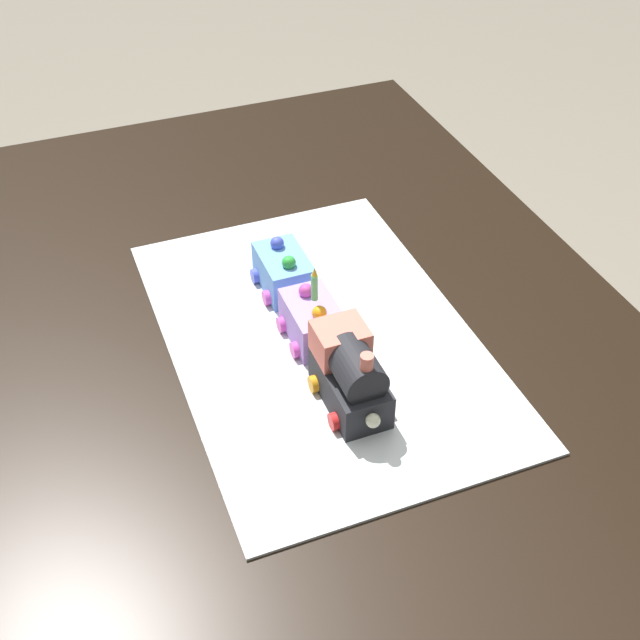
{
  "coord_description": "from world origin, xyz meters",
  "views": [
    {
      "loc": [
        -0.81,
        0.26,
        1.5
      ],
      "look_at": [
        -0.01,
        -0.05,
        0.77
      ],
      "focal_mm": 47.0,
      "sensor_mm": 36.0,
      "label": 1
    }
  ],
  "objects_px": {
    "cake_locomotive": "(350,373)",
    "birthday_candle": "(314,284)",
    "cake_car_caboose_sky_blue": "(284,271)",
    "dining_table": "(281,397)",
    "cake_car_flatbed_lavender": "(313,321)"
  },
  "relations": [
    {
      "from": "dining_table",
      "to": "cake_car_caboose_sky_blue",
      "type": "height_order",
      "value": "cake_car_caboose_sky_blue"
    },
    {
      "from": "cake_locomotive",
      "to": "cake_car_flatbed_lavender",
      "type": "height_order",
      "value": "cake_locomotive"
    },
    {
      "from": "cake_locomotive",
      "to": "cake_car_caboose_sky_blue",
      "type": "xyz_separation_m",
      "value": [
        0.25,
        -0.0,
        -0.02
      ]
    },
    {
      "from": "cake_locomotive",
      "to": "birthday_candle",
      "type": "xyz_separation_m",
      "value": [
        0.12,
        0.0,
        0.05
      ]
    },
    {
      "from": "dining_table",
      "to": "cake_locomotive",
      "type": "height_order",
      "value": "cake_locomotive"
    },
    {
      "from": "cake_locomotive",
      "to": "cake_car_caboose_sky_blue",
      "type": "height_order",
      "value": "cake_locomotive"
    },
    {
      "from": "dining_table",
      "to": "cake_locomotive",
      "type": "distance_m",
      "value": 0.22
    },
    {
      "from": "dining_table",
      "to": "cake_car_caboose_sky_blue",
      "type": "relative_size",
      "value": 14.0
    },
    {
      "from": "dining_table",
      "to": "birthday_candle",
      "type": "height_order",
      "value": "birthday_candle"
    },
    {
      "from": "dining_table",
      "to": "birthday_candle",
      "type": "xyz_separation_m",
      "value": [
        -0.02,
        -0.05,
        0.21
      ]
    },
    {
      "from": "dining_table",
      "to": "birthday_candle",
      "type": "distance_m",
      "value": 0.21
    },
    {
      "from": "cake_car_flatbed_lavender",
      "to": "cake_car_caboose_sky_blue",
      "type": "height_order",
      "value": "same"
    },
    {
      "from": "cake_car_caboose_sky_blue",
      "to": "cake_car_flatbed_lavender",
      "type": "bearing_deg",
      "value": 180.0
    },
    {
      "from": "cake_car_caboose_sky_blue",
      "to": "birthday_candle",
      "type": "bearing_deg",
      "value": 180.0
    },
    {
      "from": "cake_locomotive",
      "to": "birthday_candle",
      "type": "distance_m",
      "value": 0.13
    }
  ]
}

